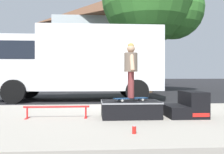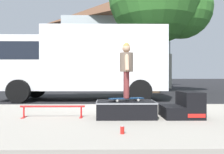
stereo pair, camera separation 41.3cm
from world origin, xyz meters
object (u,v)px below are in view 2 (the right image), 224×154
kicker_ramp (184,107)px  skater_kid (126,65)px  soda_can (122,130)px  box_truck (82,61)px  skate_box (126,109)px  skateboard (126,98)px  grind_rail (53,108)px

kicker_ramp → skater_kid: size_ratio=0.71×
soda_can → box_truck: size_ratio=0.02×
skater_kid → box_truck: (-1.53, 5.24, 0.42)m
skater_kid → skate_box: bearing=-120.5°
skater_kid → skateboard: bearing=90.0°
grind_rail → skater_kid: skater_kid is taller
skate_box → grind_rail: size_ratio=0.90×
skateboard → soda_can: skateboard is taller
kicker_ramp → skate_box: bearing=180.0°
skateboard → box_truck: (-1.53, 5.24, 1.16)m
box_truck → skate_box: bearing=-74.0°
kicker_ramp → skateboard: (-1.29, 0.03, 0.18)m
kicker_ramp → skater_kid: (-1.29, 0.03, 0.92)m
box_truck → soda_can: bearing=-78.9°
soda_can → skateboard: bearing=83.4°
skate_box → grind_rail: skate_box is taller
kicker_ramp → grind_rail: kicker_ramp is taller
skate_box → kicker_ramp: 1.31m
kicker_ramp → skateboard: 1.31m
skate_box → soda_can: (-0.17, -1.57, -0.13)m
kicker_ramp → soda_can: 2.17m
skateboard → box_truck: size_ratio=0.12×
skateboard → skater_kid: size_ratio=0.65×
kicker_ramp → skateboard: size_ratio=1.10×
kicker_ramp → box_truck: 6.13m
skate_box → grind_rail: (-1.63, 0.02, 0.01)m
grind_rail → soda_can: size_ratio=11.39×
skater_kid → box_truck: size_ratio=0.18×
skater_kid → soda_can: bearing=-96.6°
skater_kid → kicker_ramp: bearing=-1.5°
grind_rail → skateboard: bearing=0.3°
grind_rail → kicker_ramp: bearing=-0.5°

